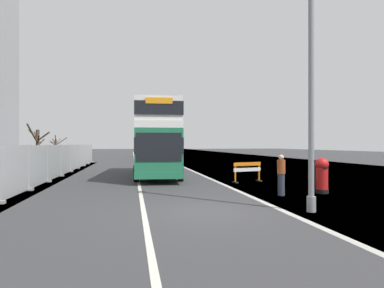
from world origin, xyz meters
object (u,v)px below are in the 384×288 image
Objects in this scene: red_pillar_postbox at (322,174)px; roadworks_barrier at (247,169)px; car_receding_mid at (150,152)px; car_oncoming_near at (155,154)px; double_decker_bus at (158,139)px; lamppost_foreground at (311,80)px; car_receding_far at (144,151)px; pedestrian_at_kerb at (281,175)px.

red_pillar_postbox is 0.85× the size of roadworks_barrier.
car_oncoming_near is at bearing -88.69° from car_receding_mid.
car_oncoming_near is at bearing 99.29° from roadworks_barrier.
double_decker_bus is at bearing -91.89° from car_receding_mid.
lamppost_foreground is at bearing -72.42° from double_decker_bus.
roadworks_barrier is (0.82, 7.98, -3.53)m from lamppost_foreground.
roadworks_barrier is 0.46× the size of car_oncoming_near.
car_receding_far is at bearing 98.09° from red_pillar_postbox.
pedestrian_at_kerb is at bearing -84.64° from car_receding_far.
double_decker_bus is 6.00× the size of pedestrian_at_kerb.
car_oncoming_near is at bearing -87.55° from car_receding_far.
lamppost_foreground is at bearing -99.71° from pedestrian_at_kerb.
car_oncoming_near reaches higher than pedestrian_at_kerb.
double_decker_bus is at bearing -90.59° from car_receding_far.
red_pillar_postbox is 0.39× the size of car_oncoming_near.
red_pillar_postbox is at bearing -53.77° from double_decker_bus.
lamppost_foreground reaches higher than double_decker_bus.
red_pillar_postbox is 2.10m from pedestrian_at_kerb.
car_receding_mid reaches higher than roadworks_barrier.
car_receding_far is 44.11m from pedestrian_at_kerb.
roadworks_barrier is at bearing 84.11° from lamppost_foreground.
car_receding_far is at bearing 93.64° from car_receding_mid.
lamppost_foreground is 5.68× the size of red_pillar_postbox.
double_decker_bus is 2.61× the size of car_oncoming_near.
lamppost_foreground is 47.36m from car_receding_far.
double_decker_bus reaches higher than car_receding_far.
car_receding_far is at bearing 96.41° from roadworks_barrier.
car_receding_far is (-0.71, 16.61, 0.00)m from car_oncoming_near.
car_oncoming_near reaches higher than car_receding_far.
lamppost_foreground is 5.52m from red_pillar_postbox.
car_receding_mid is at bearing 91.31° from car_oncoming_near.
car_receding_far reaches higher than roadworks_barrier.
red_pillar_postbox is 0.91× the size of pedestrian_at_kerb.
roadworks_barrier is at bearing -43.05° from double_decker_bus.
red_pillar_postbox is 4.86m from roadworks_barrier.
car_receding_far is (-0.52, 8.12, -0.00)m from car_receding_mid.
pedestrian_at_kerb is (4.12, -43.92, -0.10)m from car_receding_far.
roadworks_barrier is at bearing -82.87° from car_receding_mid.
car_oncoming_near is (-3.69, 22.53, 0.24)m from roadworks_barrier.
double_decker_bus is 13.14m from lamppost_foreground.
roadworks_barrier is at bearing 86.69° from pedestrian_at_kerb.
car_receding_mid is 35.97m from pedestrian_at_kerb.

